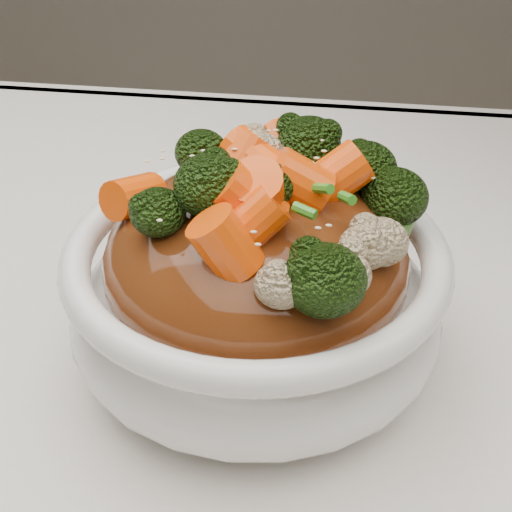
# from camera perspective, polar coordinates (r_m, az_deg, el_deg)

# --- Properties ---
(tablecloth) EXTENTS (1.20, 0.80, 0.04)m
(tablecloth) POSITION_cam_1_polar(r_m,az_deg,el_deg) (0.48, -7.06, -10.30)
(tablecloth) COLOR white
(tablecloth) RESTS_ON dining_table
(bowl) EXTENTS (0.25, 0.25, 0.08)m
(bowl) POSITION_cam_1_polar(r_m,az_deg,el_deg) (0.45, 0.00, -3.35)
(bowl) COLOR white
(bowl) RESTS_ON tablecloth
(sauce_base) EXTENTS (0.20, 0.20, 0.09)m
(sauce_base) POSITION_cam_1_polar(r_m,az_deg,el_deg) (0.43, 0.00, -0.32)
(sauce_base) COLOR #5D2A10
(sauce_base) RESTS_ON bowl
(carrots) EXTENTS (0.20, 0.20, 0.05)m
(carrots) POSITION_cam_1_polar(r_m,az_deg,el_deg) (0.40, 0.00, 6.88)
(carrots) COLOR #FF5308
(carrots) RESTS_ON sauce_base
(broccoli) EXTENTS (0.20, 0.20, 0.04)m
(broccoli) POSITION_cam_1_polar(r_m,az_deg,el_deg) (0.40, 0.00, 6.76)
(broccoli) COLOR black
(broccoli) RESTS_ON sauce_base
(cauliflower) EXTENTS (0.20, 0.20, 0.04)m
(cauliflower) POSITION_cam_1_polar(r_m,az_deg,el_deg) (0.40, 0.00, 6.51)
(cauliflower) COLOR beige
(cauliflower) RESTS_ON sauce_base
(scallions) EXTENTS (0.15, 0.15, 0.02)m
(scallions) POSITION_cam_1_polar(r_m,az_deg,el_deg) (0.40, 0.00, 7.01)
(scallions) COLOR #34851E
(scallions) RESTS_ON sauce_base
(sesame_seeds) EXTENTS (0.18, 0.18, 0.01)m
(sesame_seeds) POSITION_cam_1_polar(r_m,az_deg,el_deg) (0.40, 0.00, 7.01)
(sesame_seeds) COLOR beige
(sesame_seeds) RESTS_ON sauce_base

